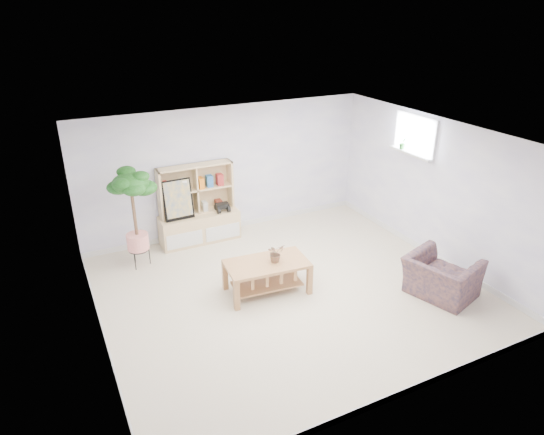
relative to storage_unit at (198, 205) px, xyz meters
name	(u,v)px	position (x,y,z in m)	size (l,w,h in m)	color
floor	(289,291)	(0.67, -2.24, -0.72)	(5.50, 5.00, 0.01)	beige
ceiling	(292,138)	(0.67, -2.24, 1.68)	(5.50, 5.00, 0.01)	silver
walls	(291,220)	(0.67, -2.24, 0.48)	(5.51, 5.01, 2.40)	#B9B4E0
baseboard	(289,288)	(0.67, -2.24, -0.67)	(5.50, 5.00, 0.10)	silver
window	(415,135)	(3.40, -1.64, 1.28)	(0.10, 0.98, 0.68)	silver
window_sill	(411,153)	(3.34, -1.64, 0.96)	(0.14, 1.00, 0.04)	silver
storage_unit	(198,205)	(0.00, 0.00, 0.00)	(1.45, 0.49, 1.45)	#CDBA8A
poster	(178,200)	(-0.38, -0.05, 0.18)	(0.52, 0.12, 0.72)	yellow
toy_truck	(222,207)	(0.43, -0.07, -0.09)	(0.34, 0.23, 0.18)	black
coffee_table	(267,277)	(0.36, -2.10, -0.47)	(1.23, 0.67, 0.50)	#A47046
table_plant	(275,253)	(0.49, -2.13, -0.08)	(0.25, 0.22, 0.28)	#16712A
floor_tree	(135,219)	(-1.21, -0.43, 0.13)	(0.63, 0.63, 1.70)	#164A0E
armchair	(442,275)	(2.64, -3.35, -0.37)	(0.97, 0.84, 0.72)	#0F1837
sill_plant	(403,143)	(3.34, -1.41, 1.08)	(0.12, 0.10, 0.22)	#164A0E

